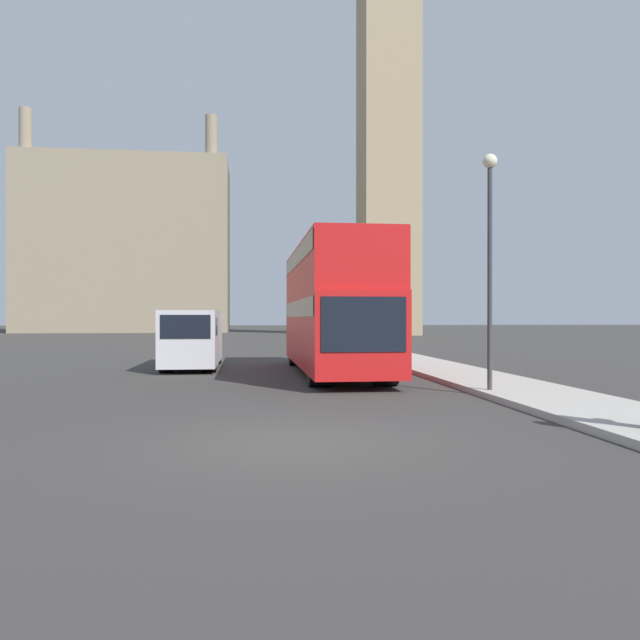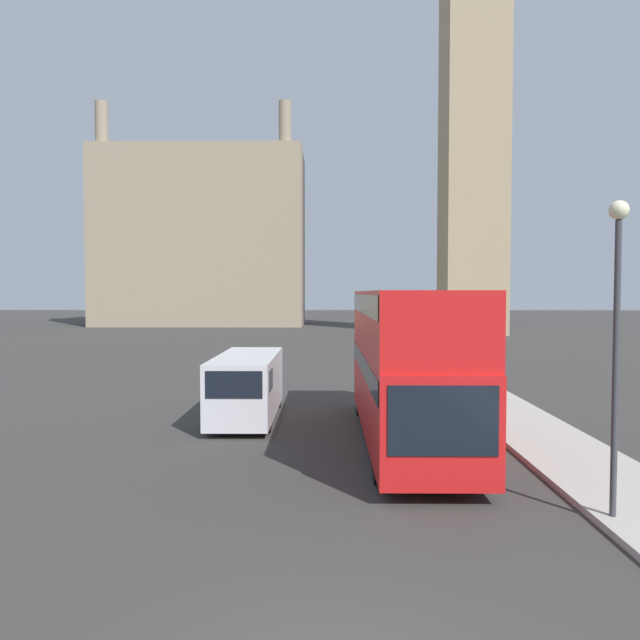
# 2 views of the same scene
# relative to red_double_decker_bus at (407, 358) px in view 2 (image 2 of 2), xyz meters

# --- Properties ---
(building_block_distant) EXTENTS (27.13, 13.17, 28.30)m
(building_block_distant) POSITION_rel_red_double_decker_bus_xyz_m (-19.03, 66.40, 9.18)
(building_block_distant) COLOR gray
(building_block_distant) RESTS_ON ground_plane
(red_double_decker_bus) EXTENTS (2.57, 11.33, 4.39)m
(red_double_decker_bus) POSITION_rel_red_double_decker_bus_xyz_m (0.00, 0.00, 0.00)
(red_double_decker_bus) COLOR red
(red_double_decker_bus) RESTS_ON ground_plane
(white_van) EXTENTS (2.01, 6.21, 2.21)m
(white_van) POSITION_rel_red_double_decker_bus_xyz_m (-5.05, 3.12, -1.26)
(white_van) COLOR silver
(white_van) RESTS_ON ground_plane
(street_lamp) EXTENTS (0.36, 0.36, 5.89)m
(street_lamp) POSITION_rel_red_double_decker_bus_xyz_m (3.05, -6.44, 1.55)
(street_lamp) COLOR #38383D
(street_lamp) RESTS_ON sidewalk_strip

